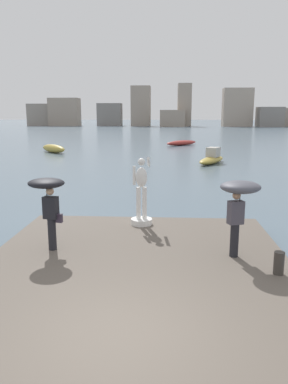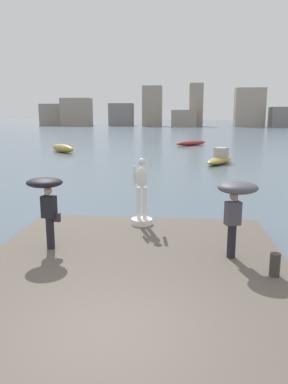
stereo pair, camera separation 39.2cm
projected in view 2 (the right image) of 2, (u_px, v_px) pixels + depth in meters
name	position (u px, v px, depth m)	size (l,w,h in m)	color
ground_plane	(170.00, 148.00, 45.43)	(400.00, 400.00, 0.00)	slate
pier	(127.00, 287.00, 8.53)	(7.77, 10.36, 0.40)	#60564C
statue_white_figure	(142.00, 199.00, 12.50)	(0.71, 0.92, 2.26)	white
onlooker_left	(46.00, 193.00, 10.14)	(1.15, 1.16, 1.98)	black
onlooker_right	(236.00, 196.00, 9.48)	(1.29, 1.29, 2.00)	black
mooring_bollard	(275.00, 265.00, 8.59)	(0.24, 0.24, 0.54)	#38332D
boat_near	(63.00, 148.00, 39.86)	(3.82, 3.93, 0.85)	#B2993D
boat_far	(191.00, 143.00, 48.43)	(4.55, 4.33, 0.63)	#9E2D28
boat_leftward	(220.00, 159.00, 30.80)	(3.04, 4.45, 1.30)	#B2993D
distant_skyline	(165.00, 111.00, 120.43)	(84.05, 13.73, 13.17)	gray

